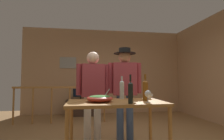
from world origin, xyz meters
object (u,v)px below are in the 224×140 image
Objects in this scene: person_standing_right at (125,84)px; wine_bottle_dark at (131,92)px; stair_railing at (86,99)px; person_standing_left at (93,88)px; framed_picture at (68,63)px; wine_bottle_amber at (145,90)px; serving_table at (116,107)px; salad_bowl at (100,98)px; wine_glass at (148,94)px; tv_console at (80,108)px; flat_screen_tv at (81,93)px; wine_bottle_clear at (122,89)px; mug_white at (148,95)px.

wine_bottle_dark is at bearing 88.17° from person_standing_right.
stair_railing is 1.63m from person_standing_left.
framed_picture reaches higher than wine_bottle_amber.
serving_table is 0.27m from salad_bowl.
framed_picture is 4.06m from wine_glass.
tv_console is 2.61m from person_standing_left.
stair_railing is at bearing 101.85° from wine_bottle_dark.
salad_bowl is (0.17, -2.36, 0.25)m from stair_railing.
person_standing_right is (-0.10, 0.94, 0.11)m from wine_glass.
flat_screen_tv is 3.01m from wine_bottle_clear.
person_standing_right reaches higher than serving_table.
wine_bottle_clear is (0.38, 0.33, 0.10)m from salad_bowl.
framed_picture is 1.39× the size of wine_bottle_amber.
framed_picture is at bearing 109.70° from wine_bottle_clear.
serving_table is at bearing -79.82° from flat_screen_tv.
tv_console is 3.65m from wine_bottle_dark.
framed_picture is 3.28× the size of wine_glass.
wine_bottle_dark reaches higher than stair_railing.
wine_bottle_amber reaches higher than serving_table.
salad_bowl is 0.68m from wine_bottle_amber.
mug_white is (0.56, 0.22, 0.14)m from serving_table.
wine_bottle_amber is 0.42m from wine_bottle_dark.
wine_bottle_clear reaches higher than mug_white.
wine_bottle_clear reaches higher than tv_console.
wine_bottle_dark is at bearing -90.66° from wine_bottle_clear.
person_standing_right is at bearing 81.26° from wine_bottle_dark.
flat_screen_tv is 0.35× the size of serving_table.
wine_bottle_clear reaches higher than salad_bowl.
framed_picture is 0.39× the size of serving_table.
person_standing_right is (0.87, -2.47, 0.32)m from flat_screen_tv.
wine_bottle_amber is at bearing -42.94° from wine_bottle_clear.
wine_bottle_dark is 0.57m from wine_bottle_clear.
stair_railing is 2.36m from serving_table.
flat_screen_tv is at bearing 100.97° from stair_railing.
tv_console is 0.67× the size of serving_table.
wine_bottle_dark is 1.02× the size of wine_bottle_clear.
serving_table is 0.83× the size of person_standing_left.
tv_console is (0.43, -0.29, -1.45)m from framed_picture.
framed_picture is at bearing 116.81° from stair_railing.
tv_console is at bearing 100.61° from stair_railing.
wine_bottle_clear is at bearing 89.34° from wine_bottle_dark.
stair_railing is 0.90m from flat_screen_tv.
salad_bowl is (0.34, -3.27, 0.62)m from tv_console.
salad_bowl is at bearing 87.95° from person_standing_left.
wine_bottle_amber reaches higher than flat_screen_tv.
serving_table is 3.52× the size of wine_bottle_amber.
stair_railing is 1.67× the size of person_standing_right.
wine_bottle_amber is (0.05, 0.23, 0.05)m from wine_glass.
flat_screen_tv is (-0.17, 0.88, 0.10)m from stair_railing.
stair_railing is 1.79m from person_standing_right.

